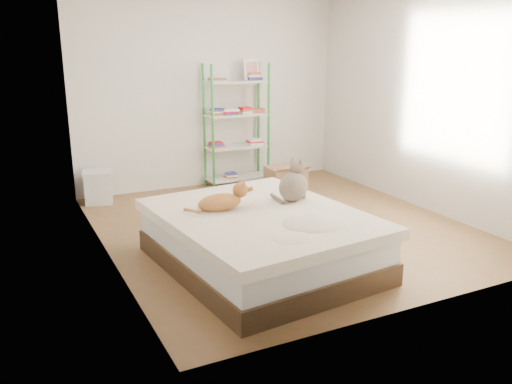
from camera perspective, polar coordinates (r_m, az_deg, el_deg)
room at (r=5.75m, az=2.96°, el=8.64°), size 3.81×4.21×2.61m
bed at (r=4.95m, az=0.50°, el=-5.03°), size 1.82×2.18×0.52m
orange_cat at (r=4.90m, az=-3.84°, el=-0.85°), size 0.50×0.28×0.20m
grey_cat at (r=5.18m, az=3.97°, el=1.22°), size 0.45×0.43×0.40m
shelf_unit at (r=7.61m, az=-2.02°, el=7.21°), size 0.88×0.36×1.74m
cardboard_box at (r=7.38m, az=3.16°, el=1.36°), size 0.51×0.49×0.40m
white_bin at (r=7.13m, az=-16.25°, el=0.54°), size 0.42×0.39×0.42m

